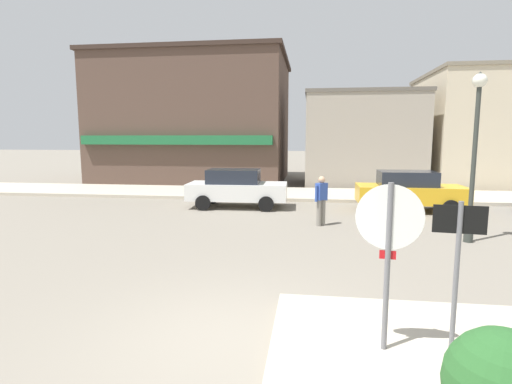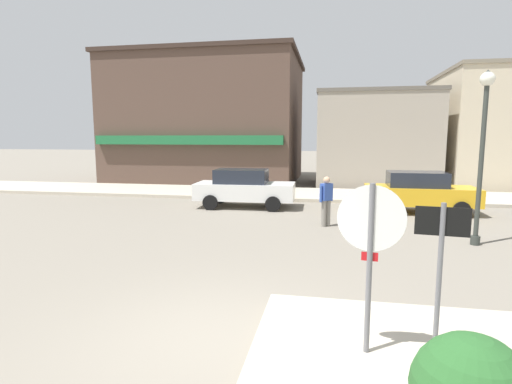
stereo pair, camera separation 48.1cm
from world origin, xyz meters
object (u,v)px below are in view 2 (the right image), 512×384
lamp_post (483,133)px  stop_sign (370,247)px  one_way_sign (440,267)px  parked_car_nearest (244,188)px  pedestrian_crossing_near (326,200)px  parked_car_second (419,192)px

lamp_post → stop_sign: bearing=-117.8°
one_way_sign → parked_car_nearest: 11.97m
stop_sign → lamp_post: size_ratio=0.51×
parked_car_nearest → pedestrian_crossing_near: pedestrian_crossing_near is taller
lamp_post → parked_car_second: 5.09m
one_way_sign → lamp_post: 7.11m
one_way_sign → lamp_post: bearing=68.3°
one_way_sign → parked_car_nearest: one_way_sign is taller
stop_sign → pedestrian_crossing_near: (-0.61, 7.89, -0.65)m
lamp_post → pedestrian_crossing_near: 4.73m
lamp_post → parked_car_second: size_ratio=1.13×
stop_sign → one_way_sign: (0.79, -0.09, -0.19)m
stop_sign → parked_car_nearest: bearing=110.0°
stop_sign → lamp_post: 7.31m
parked_car_nearest → parked_car_second: 6.78m
parked_car_nearest → parked_car_second: size_ratio=1.01×
stop_sign → lamp_post: bearing=62.2°
one_way_sign → pedestrian_crossing_near: (-1.40, 7.97, -0.46)m
stop_sign → one_way_sign: bearing=-6.3°
one_way_sign → parked_car_second: (2.03, 11.02, -0.52)m
pedestrian_crossing_near → lamp_post: bearing=-21.3°
parked_car_nearest → stop_sign: bearing=-70.0°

